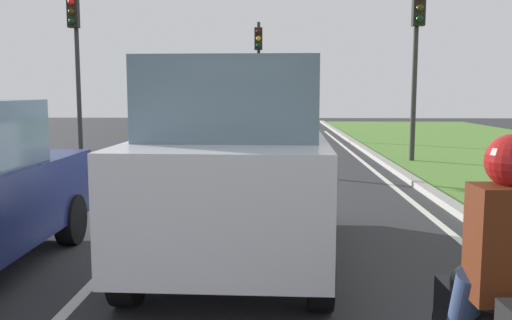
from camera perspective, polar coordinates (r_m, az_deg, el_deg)
ground_plane at (r=11.87m, az=-3.60°, el=-2.44°), size 60.00×60.00×0.00m
lane_line_center at (r=11.95m, az=-6.94°, el=-2.39°), size 0.12×32.00×0.01m
lane_line_right_edge at (r=12.06m, az=13.70°, el=-2.46°), size 0.12×32.00×0.01m
curb_right at (r=12.16m, az=16.02°, el=-2.18°), size 0.24×48.00×0.12m
car_suv_ahead at (r=6.41m, az=-1.83°, el=0.01°), size 2.07×4.55×2.28m
rider_person at (r=3.16m, az=24.52°, el=-7.51°), size 0.51×0.41×1.16m
traffic_light_near_right at (r=15.78m, az=16.18°, el=11.53°), size 0.32×0.50×4.80m
traffic_light_overhead_left at (r=17.99m, az=-18.06°, el=11.25°), size 0.32×0.50×5.00m
traffic_light_far_median at (r=23.28m, az=0.26°, el=10.23°), size 0.32×0.50×4.80m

